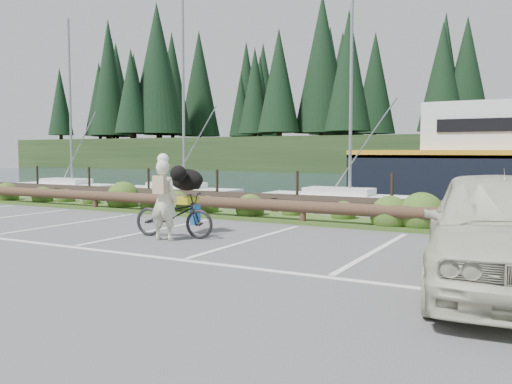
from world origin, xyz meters
TOP-DOWN VIEW (x-y plane):
  - ground at (0.00, 0.00)m, footprint 72.00×72.00m
  - vegetation_strip at (0.00, 5.30)m, footprint 34.00×1.60m
  - log_rail at (0.00, 4.60)m, footprint 32.00×0.30m
  - bicycle at (-1.61, 1.51)m, footprint 1.89×0.89m
  - cyclist at (-1.55, 1.09)m, footprint 0.65×0.48m
  - dog at (-1.70, 2.08)m, footprint 0.53×0.89m
  - parked_car at (4.83, 0.04)m, footprint 2.64×4.96m

SIDE VIEW (x-z plane):
  - ground at x=0.00m, z-range 0.00..0.00m
  - log_rail at x=0.00m, z-range -0.30..0.30m
  - vegetation_strip at x=0.00m, z-range 0.00..0.10m
  - bicycle at x=-1.61m, z-range 0.00..0.95m
  - parked_car at x=4.83m, z-range 0.00..1.61m
  - cyclist at x=-1.55m, z-range 0.00..1.64m
  - dog at x=-1.70m, z-range 0.95..1.44m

